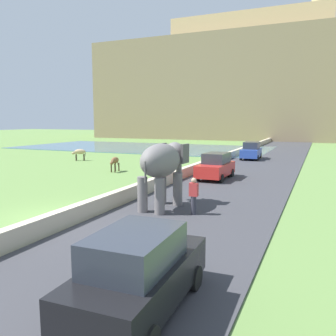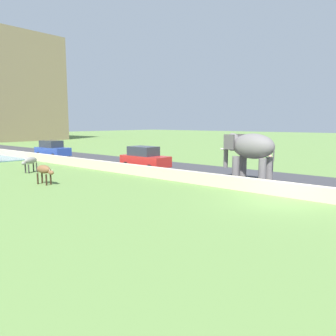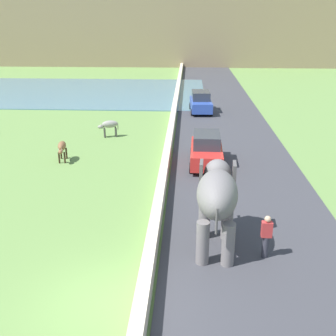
{
  "view_description": "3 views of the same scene",
  "coord_description": "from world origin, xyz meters",
  "px_view_note": "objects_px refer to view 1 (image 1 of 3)",
  "views": [
    {
      "loc": [
        9.88,
        -10.97,
        4.01
      ],
      "look_at": [
        1.75,
        7.67,
        1.22
      ],
      "focal_mm": 37.47,
      "sensor_mm": 36.0,
      "label": 1
    },
    {
      "loc": [
        -14.77,
        -5.71,
        3.63
      ],
      "look_at": [
        -2.45,
        4.65,
        1.41
      ],
      "focal_mm": 35.33,
      "sensor_mm": 36.0,
      "label": 2
    },
    {
      "loc": [
        2.41,
        -9.85,
        7.97
      ],
      "look_at": [
        1.58,
        6.45,
        1.85
      ],
      "focal_mm": 44.17,
      "sensor_mm": 36.0,
      "label": 3
    }
  ],
  "objects_px": {
    "cow_grey": "(162,156)",
    "car_black": "(139,272)",
    "elephant": "(163,164)",
    "cow_tan": "(79,152)",
    "person_beside_elephant": "(194,196)",
    "cow_brown": "(115,161)",
    "car_red": "(216,166)",
    "car_blue": "(251,151)"
  },
  "relations": [
    {
      "from": "elephant",
      "to": "cow_brown",
      "type": "distance_m",
      "value": 12.21
    },
    {
      "from": "car_black",
      "to": "cow_brown",
      "type": "relative_size",
      "value": 2.86
    },
    {
      "from": "car_black",
      "to": "cow_tan",
      "type": "height_order",
      "value": "car_black"
    },
    {
      "from": "cow_brown",
      "to": "cow_tan",
      "type": "relative_size",
      "value": 1.03
    },
    {
      "from": "elephant",
      "to": "cow_tan",
      "type": "xyz_separation_m",
      "value": [
        -15.5,
        14.06,
        -1.2
      ]
    },
    {
      "from": "person_beside_elephant",
      "to": "cow_brown",
      "type": "xyz_separation_m",
      "value": [
        -9.88,
        9.57,
        -0.04
      ]
    },
    {
      "from": "car_blue",
      "to": "cow_tan",
      "type": "relative_size",
      "value": 2.95
    },
    {
      "from": "car_black",
      "to": "cow_tan",
      "type": "distance_m",
      "value": 28.99
    },
    {
      "from": "elephant",
      "to": "car_red",
      "type": "bearing_deg",
      "value": 90.09
    },
    {
      "from": "car_blue",
      "to": "cow_brown",
      "type": "relative_size",
      "value": 2.87
    },
    {
      "from": "car_blue",
      "to": "car_black",
      "type": "distance_m",
      "value": 30.15
    },
    {
      "from": "person_beside_elephant",
      "to": "cow_tan",
      "type": "distance_m",
      "value": 22.58
    },
    {
      "from": "elephant",
      "to": "car_blue",
      "type": "distance_m",
      "value": 21.87
    },
    {
      "from": "person_beside_elephant",
      "to": "car_black",
      "type": "xyz_separation_m",
      "value": [
        1.46,
        -7.54,
        0.03
      ]
    },
    {
      "from": "car_blue",
      "to": "car_black",
      "type": "relative_size",
      "value": 1.01
    },
    {
      "from": "car_blue",
      "to": "cow_grey",
      "type": "distance_m",
      "value": 10.1
    },
    {
      "from": "person_beside_elephant",
      "to": "car_black",
      "type": "height_order",
      "value": "car_black"
    },
    {
      "from": "car_red",
      "to": "cow_grey",
      "type": "bearing_deg",
      "value": 140.27
    },
    {
      "from": "cow_tan",
      "to": "person_beside_elephant",
      "type": "bearing_deg",
      "value": -40.46
    },
    {
      "from": "car_blue",
      "to": "cow_grey",
      "type": "bearing_deg",
      "value": -129.45
    },
    {
      "from": "cow_grey",
      "to": "car_black",
      "type": "bearing_deg",
      "value": -66.66
    },
    {
      "from": "elephant",
      "to": "car_red",
      "type": "xyz_separation_m",
      "value": [
        -0.01,
        8.71,
        -1.14
      ]
    },
    {
      "from": "cow_grey",
      "to": "car_blue",
      "type": "bearing_deg",
      "value": 50.55
    },
    {
      "from": "person_beside_elephant",
      "to": "cow_tan",
      "type": "bearing_deg",
      "value": 139.54
    },
    {
      "from": "car_red",
      "to": "cow_grey",
      "type": "relative_size",
      "value": 2.84
    },
    {
      "from": "cow_tan",
      "to": "cow_brown",
      "type": "bearing_deg",
      "value": -34.88
    },
    {
      "from": "car_blue",
      "to": "cow_tan",
      "type": "height_order",
      "value": "car_blue"
    },
    {
      "from": "person_beside_elephant",
      "to": "car_blue",
      "type": "bearing_deg",
      "value": 94.33
    },
    {
      "from": "car_black",
      "to": "cow_grey",
      "type": "distance_m",
      "value": 24.16
    },
    {
      "from": "elephant",
      "to": "cow_grey",
      "type": "bearing_deg",
      "value": 114.62
    },
    {
      "from": "car_red",
      "to": "cow_brown",
      "type": "distance_m",
      "value": 8.19
    },
    {
      "from": "person_beside_elephant",
      "to": "car_blue",
      "type": "distance_m",
      "value": 22.51
    },
    {
      "from": "elephant",
      "to": "cow_brown",
      "type": "xyz_separation_m",
      "value": [
        -8.2,
        8.97,
        -1.2
      ]
    },
    {
      "from": "car_blue",
      "to": "cow_brown",
      "type": "xyz_separation_m",
      "value": [
        -8.19,
        -12.87,
        -0.06
      ]
    },
    {
      "from": "car_red",
      "to": "cow_brown",
      "type": "bearing_deg",
      "value": 178.18
    },
    {
      "from": "cow_brown",
      "to": "car_black",
      "type": "bearing_deg",
      "value": -56.46
    },
    {
      "from": "cow_tan",
      "to": "car_blue",
      "type": "bearing_deg",
      "value": 26.69
    },
    {
      "from": "car_blue",
      "to": "person_beside_elephant",
      "type": "bearing_deg",
      "value": -85.67
    },
    {
      "from": "car_black",
      "to": "cow_tan",
      "type": "xyz_separation_m",
      "value": [
        -18.64,
        22.2,
        -0.06
      ]
    },
    {
      "from": "person_beside_elephant",
      "to": "cow_grey",
      "type": "relative_size",
      "value": 1.15
    },
    {
      "from": "person_beside_elephant",
      "to": "cow_grey",
      "type": "distance_m",
      "value": 16.74
    },
    {
      "from": "cow_brown",
      "to": "person_beside_elephant",
      "type": "bearing_deg",
      "value": -44.07
    }
  ]
}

